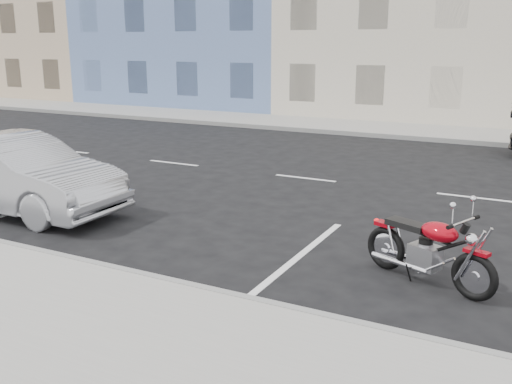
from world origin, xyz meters
TOP-DOWN VIEW (x-y plane):
  - ground at (0.00, 0.00)m, footprint 120.00×120.00m
  - sidewalk_far at (-5.00, 8.70)m, footprint 80.00×3.40m
  - curb_far at (-5.00, 7.00)m, footprint 80.00×0.12m
  - bldg_far_west at (-26.00, 16.30)m, footprint 12.00×12.00m
  - motorcycle at (2.67, -5.44)m, footprint 1.96×0.98m
  - sedan_silver at (-5.98, -5.31)m, footprint 4.62×1.62m

SIDE VIEW (x-z plane):
  - ground at x=0.00m, z-range 0.00..0.00m
  - sidewalk_far at x=-5.00m, z-range 0.00..0.15m
  - curb_far at x=-5.00m, z-range 0.00..0.16m
  - motorcycle at x=2.67m, z-range -0.05..0.99m
  - sedan_silver at x=-5.98m, z-range 0.00..1.52m
  - bldg_far_west at x=-26.00m, z-range 0.00..12.00m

